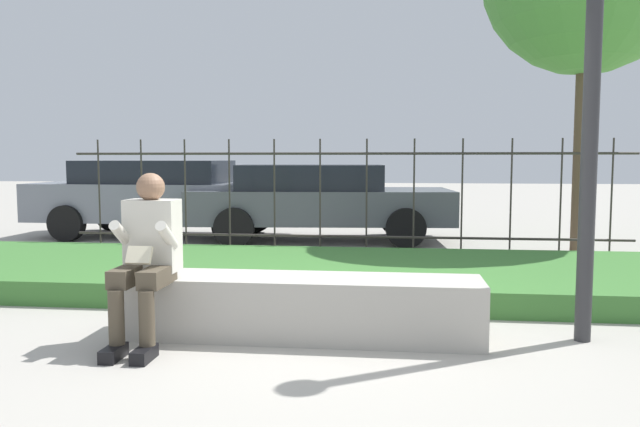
% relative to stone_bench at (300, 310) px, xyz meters
% --- Properties ---
extents(ground_plane, '(60.00, 60.00, 0.00)m').
position_rel_stone_bench_xyz_m(ground_plane, '(0.04, 0.00, -0.21)').
color(ground_plane, '#A8A399').
extents(stone_bench, '(2.78, 0.55, 0.47)m').
position_rel_stone_bench_xyz_m(stone_bench, '(0.00, 0.00, 0.00)').
color(stone_bench, '#ADA89E').
rests_on(stone_bench, ground_plane).
extents(person_seated_reader, '(0.42, 0.73, 1.27)m').
position_rel_stone_bench_xyz_m(person_seated_reader, '(-1.09, -0.31, 0.49)').
color(person_seated_reader, black).
rests_on(person_seated_reader, ground_plane).
extents(grass_berm, '(9.51, 2.62, 0.23)m').
position_rel_stone_bench_xyz_m(grass_berm, '(0.04, 2.01, -0.09)').
color(grass_berm, '#3D7533').
rests_on(grass_berm, ground_plane).
extents(iron_fence, '(7.51, 0.03, 1.64)m').
position_rel_stone_bench_xyz_m(iron_fence, '(0.04, 3.66, 0.65)').
color(iron_fence, '#332D28').
rests_on(iron_fence, ground_plane).
extents(car_parked_center, '(4.41, 2.14, 1.27)m').
position_rel_stone_bench_xyz_m(car_parked_center, '(-0.53, 5.67, 0.48)').
color(car_parked_center, '#4C5156').
rests_on(car_parked_center, ground_plane).
extents(car_parked_left, '(4.58, 1.89, 1.34)m').
position_rel_stone_bench_xyz_m(car_parked_left, '(-3.30, 5.86, 0.51)').
color(car_parked_left, slate).
rests_on(car_parked_left, ground_plane).
extents(street_lamp, '(0.28, 0.28, 3.70)m').
position_rel_stone_bench_xyz_m(street_lamp, '(2.15, 0.17, 2.08)').
color(street_lamp, '#2D2D30').
rests_on(street_lamp, ground_plane).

